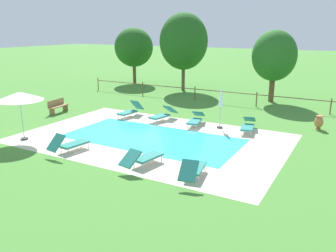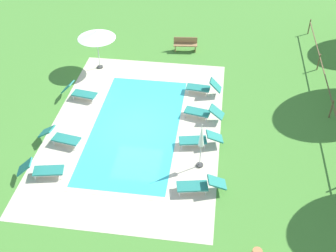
{
  "view_description": "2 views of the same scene",
  "coord_description": "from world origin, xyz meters",
  "px_view_note": "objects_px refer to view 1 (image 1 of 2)",
  "views": [
    {
      "loc": [
        8.77,
        -14.03,
        5.3
      ],
      "look_at": [
        0.64,
        0.5,
        0.6
      ],
      "focal_mm": 37.13,
      "sensor_mm": 36.0,
      "label": 1
    },
    {
      "loc": [
        16.36,
        3.88,
        13.59
      ],
      "look_at": [
        0.94,
        1.77,
        1.05
      ],
      "focal_mm": 46.07,
      "sensor_mm": 36.0,
      "label": 2
    }
  ],
  "objects_px": {
    "sun_lounger_north_end": "(143,158)",
    "sun_lounger_south_near_corner": "(130,110)",
    "tree_east_mid": "(134,47)",
    "sun_lounger_north_mid": "(193,169)",
    "tree_centre": "(274,56)",
    "sun_lounger_south_far": "(248,125)",
    "sun_lounger_south_mid": "(69,144)",
    "wooden_bench_lawn_side": "(58,106)",
    "patio_umbrella_closed_row_west": "(221,100)",
    "sun_lounger_north_far": "(196,119)",
    "patio_umbrella_open_foreground": "(19,96)",
    "tree_west_mid": "(184,41)",
    "sun_lounger_north_near_steps": "(163,114)",
    "terracotta_urn_near_fence": "(319,122)"
  },
  "relations": [
    {
      "from": "sun_lounger_north_mid",
      "to": "patio_umbrella_closed_row_west",
      "type": "relative_size",
      "value": 0.85
    },
    {
      "from": "sun_lounger_north_mid",
      "to": "sun_lounger_north_far",
      "type": "relative_size",
      "value": 0.95
    },
    {
      "from": "sun_lounger_south_near_corner",
      "to": "patio_umbrella_closed_row_west",
      "type": "bearing_deg",
      "value": 2.75
    },
    {
      "from": "sun_lounger_north_mid",
      "to": "patio_umbrella_closed_row_west",
      "type": "xyz_separation_m",
      "value": [
        -1.57,
        6.78,
        1.22
      ]
    },
    {
      "from": "sun_lounger_south_mid",
      "to": "tree_west_mid",
      "type": "height_order",
      "value": "tree_west_mid"
    },
    {
      "from": "tree_east_mid",
      "to": "sun_lounger_north_mid",
      "type": "bearing_deg",
      "value": -50.31
    },
    {
      "from": "tree_centre",
      "to": "wooden_bench_lawn_side",
      "type": "bearing_deg",
      "value": -137.1
    },
    {
      "from": "sun_lounger_north_mid",
      "to": "tree_centre",
      "type": "distance_m",
      "value": 15.74
    },
    {
      "from": "sun_lounger_north_near_steps",
      "to": "tree_east_mid",
      "type": "bearing_deg",
      "value": 130.83
    },
    {
      "from": "sun_lounger_north_near_steps",
      "to": "sun_lounger_north_end",
      "type": "height_order",
      "value": "same"
    },
    {
      "from": "sun_lounger_south_near_corner",
      "to": "patio_umbrella_closed_row_west",
      "type": "xyz_separation_m",
      "value": [
        5.8,
        0.28,
        1.21
      ]
    },
    {
      "from": "tree_west_mid",
      "to": "sun_lounger_north_far",
      "type": "bearing_deg",
      "value": -59.67
    },
    {
      "from": "sun_lounger_south_near_corner",
      "to": "sun_lounger_south_mid",
      "type": "relative_size",
      "value": 0.99
    },
    {
      "from": "sun_lounger_north_far",
      "to": "sun_lounger_south_near_corner",
      "type": "height_order",
      "value": "sun_lounger_south_near_corner"
    },
    {
      "from": "sun_lounger_north_end",
      "to": "patio_umbrella_open_foreground",
      "type": "height_order",
      "value": "patio_umbrella_open_foreground"
    },
    {
      "from": "sun_lounger_north_far",
      "to": "tree_west_mid",
      "type": "bearing_deg",
      "value": 120.33
    },
    {
      "from": "sun_lounger_south_near_corner",
      "to": "sun_lounger_south_mid",
      "type": "bearing_deg",
      "value": -78.06
    },
    {
      "from": "wooden_bench_lawn_side",
      "to": "terracotta_urn_near_fence",
      "type": "height_order",
      "value": "wooden_bench_lawn_side"
    },
    {
      "from": "sun_lounger_south_near_corner",
      "to": "sun_lounger_south_far",
      "type": "distance_m",
      "value": 7.35
    },
    {
      "from": "sun_lounger_north_near_steps",
      "to": "tree_west_mid",
      "type": "height_order",
      "value": "tree_west_mid"
    },
    {
      "from": "patio_umbrella_open_foreground",
      "to": "tree_east_mid",
      "type": "xyz_separation_m",
      "value": [
        -5.79,
        18.01,
        1.32
      ]
    },
    {
      "from": "sun_lounger_south_far",
      "to": "tree_centre",
      "type": "relative_size",
      "value": 0.41
    },
    {
      "from": "sun_lounger_north_end",
      "to": "sun_lounger_south_near_corner",
      "type": "height_order",
      "value": "sun_lounger_south_near_corner"
    },
    {
      "from": "patio_umbrella_open_foreground",
      "to": "tree_centre",
      "type": "bearing_deg",
      "value": 61.22
    },
    {
      "from": "terracotta_urn_near_fence",
      "to": "tree_west_mid",
      "type": "xyz_separation_m",
      "value": [
        -12.02,
        7.49,
        3.8
      ]
    },
    {
      "from": "sun_lounger_north_near_steps",
      "to": "patio_umbrella_closed_row_west",
      "type": "distance_m",
      "value": 3.76
    },
    {
      "from": "tree_east_mid",
      "to": "sun_lounger_north_near_steps",
      "type": "bearing_deg",
      "value": -49.17
    },
    {
      "from": "sun_lounger_south_near_corner",
      "to": "terracotta_urn_near_fence",
      "type": "relative_size",
      "value": 2.57
    },
    {
      "from": "patio_umbrella_open_foreground",
      "to": "tree_centre",
      "type": "height_order",
      "value": "tree_centre"
    },
    {
      "from": "sun_lounger_north_far",
      "to": "patio_umbrella_open_foreground",
      "type": "xyz_separation_m",
      "value": [
        -6.29,
        -6.5,
        1.81
      ]
    },
    {
      "from": "sun_lounger_south_far",
      "to": "wooden_bench_lawn_side",
      "type": "relative_size",
      "value": 1.4
    },
    {
      "from": "sun_lounger_north_near_steps",
      "to": "tree_west_mid",
      "type": "relative_size",
      "value": 0.32
    },
    {
      "from": "sun_lounger_north_end",
      "to": "patio_umbrella_closed_row_west",
      "type": "bearing_deg",
      "value": 84.35
    },
    {
      "from": "patio_umbrella_open_foreground",
      "to": "tree_west_mid",
      "type": "relative_size",
      "value": 0.37
    },
    {
      "from": "sun_lounger_south_mid",
      "to": "wooden_bench_lawn_side",
      "type": "xyz_separation_m",
      "value": [
        -6.07,
        5.13,
        0.08
      ]
    },
    {
      "from": "sun_lounger_north_end",
      "to": "sun_lounger_south_mid",
      "type": "distance_m",
      "value": 3.75
    },
    {
      "from": "terracotta_urn_near_fence",
      "to": "sun_lounger_south_far",
      "type": "bearing_deg",
      "value": -144.78
    },
    {
      "from": "wooden_bench_lawn_side",
      "to": "tree_centre",
      "type": "relative_size",
      "value": 0.29
    },
    {
      "from": "tree_centre",
      "to": "patio_umbrella_open_foreground",
      "type": "bearing_deg",
      "value": -118.78
    },
    {
      "from": "tree_centre",
      "to": "tree_east_mid",
      "type": "relative_size",
      "value": 0.97
    },
    {
      "from": "terracotta_urn_near_fence",
      "to": "tree_centre",
      "type": "distance_m",
      "value": 8.03
    },
    {
      "from": "sun_lounger_north_mid",
      "to": "tree_east_mid",
      "type": "xyz_separation_m",
      "value": [
        -15.05,
        18.13,
        3.11
      ]
    },
    {
      "from": "sun_lounger_south_far",
      "to": "sun_lounger_south_mid",
      "type": "bearing_deg",
      "value": -130.41
    },
    {
      "from": "wooden_bench_lawn_side",
      "to": "patio_umbrella_closed_row_west",
      "type": "bearing_deg",
      "value": 9.5
    },
    {
      "from": "sun_lounger_south_mid",
      "to": "patio_umbrella_closed_row_west",
      "type": "height_order",
      "value": "patio_umbrella_closed_row_west"
    },
    {
      "from": "patio_umbrella_closed_row_west",
      "to": "sun_lounger_south_mid",
      "type": "bearing_deg",
      "value": -122.6
    },
    {
      "from": "tree_east_mid",
      "to": "wooden_bench_lawn_side",
      "type": "bearing_deg",
      "value": -77.12
    },
    {
      "from": "tree_centre",
      "to": "sun_lounger_south_far",
      "type": "bearing_deg",
      "value": -84.53
    },
    {
      "from": "sun_lounger_north_near_steps",
      "to": "tree_east_mid",
      "type": "height_order",
      "value": "tree_east_mid"
    },
    {
      "from": "sun_lounger_north_near_steps",
      "to": "wooden_bench_lawn_side",
      "type": "relative_size",
      "value": 1.36
    }
  ]
}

